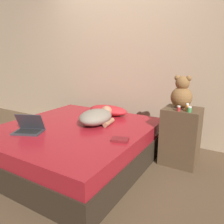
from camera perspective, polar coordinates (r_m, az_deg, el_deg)
name	(u,v)px	position (r m, az deg, el deg)	size (l,w,h in m)	color
ground_plane	(76,159)	(2.82, -9.44, -12.09)	(12.00, 12.00, 0.00)	brown
wall_back	(122,52)	(3.50, 2.58, 15.32)	(8.00, 0.06, 2.60)	tan
bed	(75,143)	(2.73, -9.63, -8.08)	(1.71, 1.81, 0.43)	#2D2319
nightstand	(180,136)	(2.71, 17.46, -6.05)	(0.41, 0.37, 0.67)	brown
pillow	(108,110)	(3.11, -1.02, 0.50)	(0.59, 0.30, 0.13)	red
person_lying	(97,116)	(2.72, -3.93, -1.18)	(0.44, 0.68, 0.18)	gray
laptop	(29,128)	(2.59, -20.88, -3.93)	(0.37, 0.32, 0.20)	#333338
teddy_bear	(182,94)	(2.62, 17.74, 4.54)	(0.24, 0.24, 0.37)	brown
bottle_red	(179,109)	(2.47, 17.03, 0.87)	(0.04, 0.04, 0.06)	#B72D2D
bottle_green	(189,109)	(2.46, 19.57, 0.66)	(0.04, 0.04, 0.06)	#3D8E4C
bottle_orange	(187,107)	(2.50, 19.03, 1.16)	(0.03, 0.03, 0.08)	orange
book	(120,140)	(2.19, 2.14, -7.24)	(0.19, 0.16, 0.02)	maroon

